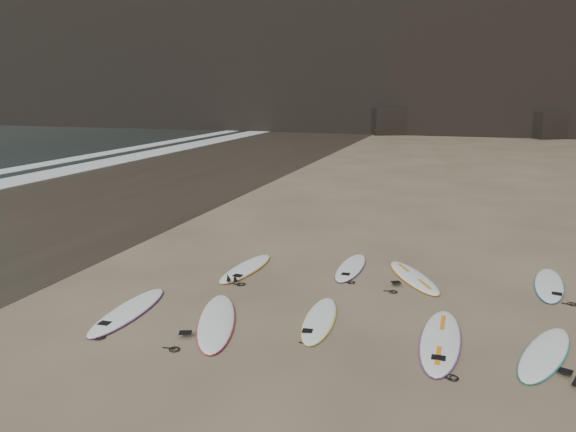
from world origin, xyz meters
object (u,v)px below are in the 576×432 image
object	(u,v)px
surfboard_8	(549,284)
surfboard_7	(414,277)
surfboard_5	(246,268)
surfboard_6	(351,267)
surfboard_2	(320,319)
surfboard_0	(128,311)
surfboard_4	(545,353)
surfboard_1	(216,321)
surfboard_3	(441,340)

from	to	relation	value
surfboard_8	surfboard_7	bearing A→B (deg)	-166.39
surfboard_5	surfboard_6	xyz separation A→B (m)	(2.40, 0.84, -0.00)
surfboard_2	surfboard_7	world-z (taller)	surfboard_7
surfboard_5	surfboard_7	xyz separation A→B (m)	(3.92, 0.56, 0.00)
surfboard_0	surfboard_8	size ratio (longest dim) A/B	1.06
surfboard_0	surfboard_4	world-z (taller)	surfboard_0
surfboard_6	surfboard_4	bearing A→B (deg)	-40.78
surfboard_8	surfboard_1	bearing A→B (deg)	-140.74
surfboard_0	surfboard_2	size ratio (longest dim) A/B	1.14
surfboard_0	surfboard_2	distance (m)	3.74
surfboard_1	surfboard_3	distance (m)	4.05
surfboard_1	surfboard_7	world-z (taller)	surfboard_1
surfboard_4	surfboard_7	xyz separation A→B (m)	(-2.42, 3.22, 0.00)
surfboard_7	surfboard_8	size ratio (longest dim) A/B	1.01
surfboard_1	surfboard_0	bearing A→B (deg)	161.51
surfboard_1	surfboard_4	size ratio (longest dim) A/B	1.13
surfboard_1	surfboard_4	bearing A→B (deg)	-15.81
surfboard_2	surfboard_6	world-z (taller)	surfboard_6
surfboard_3	surfboard_6	bearing A→B (deg)	123.28
surfboard_5	surfboard_2	bearing A→B (deg)	-39.77
surfboard_1	surfboard_5	distance (m)	3.20
surfboard_4	surfboard_7	bearing A→B (deg)	145.66
surfboard_6	surfboard_7	world-z (taller)	surfboard_7
surfboard_6	surfboard_8	size ratio (longest dim) A/B	0.95
surfboard_2	surfboard_4	xyz separation A→B (m)	(3.88, -0.21, 0.00)
surfboard_4	surfboard_8	distance (m)	3.66
surfboard_8	surfboard_5	bearing A→B (deg)	-166.29
surfboard_3	surfboard_7	size ratio (longest dim) A/B	1.12
surfboard_2	surfboard_5	bearing A→B (deg)	129.82
surfboard_0	surfboard_1	xyz separation A→B (m)	(1.85, 0.07, 0.00)
surfboard_1	surfboard_2	distance (m)	1.93
surfboard_3	surfboard_7	distance (m)	3.34
surfboard_7	surfboard_6	bearing A→B (deg)	140.79
surfboard_0	surfboard_4	size ratio (longest dim) A/B	1.07
surfboard_3	surfboard_6	xyz separation A→B (m)	(-2.29, 3.53, -0.01)
surfboard_7	surfboard_0	bearing A→B (deg)	-172.43
surfboard_1	surfboard_7	size ratio (longest dim) A/B	1.12
surfboard_0	surfboard_4	bearing A→B (deg)	1.75
surfboard_3	surfboard_6	world-z (taller)	surfboard_3
surfboard_5	surfboard_6	world-z (taller)	surfboard_5
surfboard_1	surfboard_6	xyz separation A→B (m)	(1.73, 3.97, -0.01)
surfboard_5	surfboard_7	distance (m)	3.96
surfboard_3	surfboard_8	size ratio (longest dim) A/B	1.13
surfboard_0	surfboard_8	bearing A→B (deg)	25.08
surfboard_2	surfboard_8	xyz separation A→B (m)	(4.36, 3.41, 0.00)
surfboard_3	surfboard_5	distance (m)	5.41
surfboard_2	surfboard_1	bearing A→B (deg)	-164.76
surfboard_1	surfboard_8	distance (m)	7.41
surfboard_3	surfboard_4	xyz separation A→B (m)	(1.66, 0.03, -0.01)
surfboard_2	surfboard_8	world-z (taller)	surfboard_8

